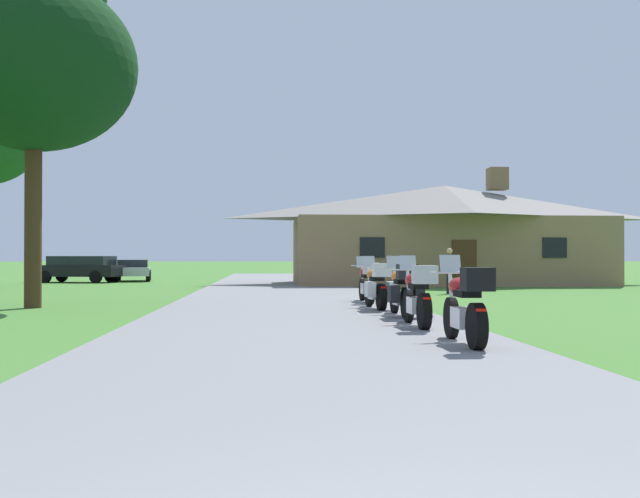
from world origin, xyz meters
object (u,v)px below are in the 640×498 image
Objects in this scene: motorcycle_red_nearest_to_camera at (466,306)px; motorcycle_orange_third_in_row at (402,291)px; motorcycle_orange_fourth_in_row at (377,287)px; motorcycle_red_farthest_in_row at (367,282)px; bystander_tan_shirt_near_lodge at (450,268)px; motorcycle_red_second_in_row at (418,296)px; parked_silver_sedan_far_left at (133,270)px; tree_left_near at (34,41)px; parked_black_suv_far_left at (79,268)px.

motorcycle_orange_third_in_row is (0.04, 5.33, -0.01)m from motorcycle_red_nearest_to_camera.
motorcycle_orange_fourth_in_row is 2.91m from motorcycle_red_farthest_in_row.
motorcycle_orange_third_in_row is 11.76m from bystander_tan_shirt_near_lodge.
motorcycle_orange_third_in_row is at bearing 85.99° from motorcycle_red_second_in_row.
motorcycle_orange_fourth_in_row is at bearing -160.78° from bystander_tan_shirt_near_lodge.
motorcycle_orange_third_in_row is 2.29m from motorcycle_orange_fourth_in_row.
motorcycle_red_second_in_row reaches higher than parked_silver_sedan_far_left.
tree_left_near is (-8.79, 1.92, 6.40)m from motorcycle_orange_fourth_in_row.
tree_left_near is at bearing 142.84° from motorcycle_red_second_in_row.
bystander_tan_shirt_near_lodge is 0.34× the size of parked_black_suv_far_left.
motorcycle_red_nearest_to_camera is 2.91m from motorcycle_red_second_in_row.
parked_black_suv_far_left is at bearing 100.54° from tree_left_near.
bystander_tan_shirt_near_lodge reaches higher than motorcycle_red_second_in_row.
motorcycle_orange_third_in_row is 0.20× the size of tree_left_near.
tree_left_near is (-9.00, 4.20, 6.40)m from motorcycle_orange_third_in_row.
tree_left_near is at bearing -94.07° from parked_silver_sedan_far_left.
parked_silver_sedan_far_left is (-1.41, 22.80, -6.36)m from tree_left_near.
motorcycle_red_second_in_row is 30.17m from parked_black_suv_far_left.
tree_left_near is at bearing 161.86° from bystander_tan_shirt_near_lodge.
motorcycle_red_second_in_row is 1.00× the size of motorcycle_red_farthest_in_row.
tree_left_near is 2.14× the size of parked_black_suv_far_left.
parked_black_suv_far_left is 1.11× the size of parked_silver_sedan_far_left.
motorcycle_red_farthest_in_row is 0.20× the size of tree_left_near.
bystander_tan_shirt_near_lodge reaches higher than motorcycle_red_farthest_in_row.
tree_left_near is 22.00m from parked_black_suv_far_left.
bystander_tan_shirt_near_lodge reaches higher than motorcycle_orange_third_in_row.
motorcycle_orange_fourth_in_row is 11.04m from tree_left_near.
motorcycle_red_nearest_to_camera is 1.00× the size of motorcycle_orange_third_in_row.
motorcycle_red_farthest_in_row is 0.47× the size of parked_silver_sedan_far_left.
bystander_tan_shirt_near_lodge is at bearing 55.42° from motorcycle_red_farthest_in_row.
motorcycle_red_farthest_in_row is (-0.03, 10.51, 0.00)m from motorcycle_red_nearest_to_camera.
motorcycle_red_second_in_row is 1.25× the size of bystander_tan_shirt_near_lodge.
parked_silver_sedan_far_left is at bearing -35.54° from parked_black_suv_far_left.
tree_left_near reaches higher than bystander_tan_shirt_near_lodge.
motorcycle_orange_fourth_in_row is 0.20× the size of tree_left_near.
motorcycle_red_second_in_row is 1.00× the size of motorcycle_orange_third_in_row.
parked_silver_sedan_far_left is (-10.20, 24.73, 0.03)m from motorcycle_orange_fourth_in_row.
motorcycle_orange_third_in_row is at bearing -88.75° from motorcycle_orange_fourth_in_row.
motorcycle_orange_fourth_in_row is 0.42× the size of parked_black_suv_far_left.
parked_black_suv_far_left is (-12.79, 19.76, 0.16)m from motorcycle_red_farthest_in_row.
motorcycle_red_farthest_in_row reaches higher than parked_silver_sedan_far_left.
motorcycle_red_nearest_to_camera is 32.87m from parked_black_suv_far_left.
motorcycle_red_nearest_to_camera is at bearing -142.72° from parked_black_suv_far_left.
parked_silver_sedan_far_left is (-10.37, 32.33, 0.02)m from motorcycle_red_nearest_to_camera.
motorcycle_orange_fourth_in_row is 26.75m from parked_silver_sedan_far_left.
motorcycle_orange_third_in_row is 0.47× the size of parked_silver_sedan_far_left.
motorcycle_red_farthest_in_row is (0.09, 7.61, 0.00)m from motorcycle_red_second_in_row.
bystander_tan_shirt_near_lodge is at bearing 70.93° from motorcycle_orange_third_in_row.
motorcycle_red_nearest_to_camera and motorcycle_red_second_in_row have the same top height.
motorcycle_orange_third_in_row is 11.82m from tree_left_near.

